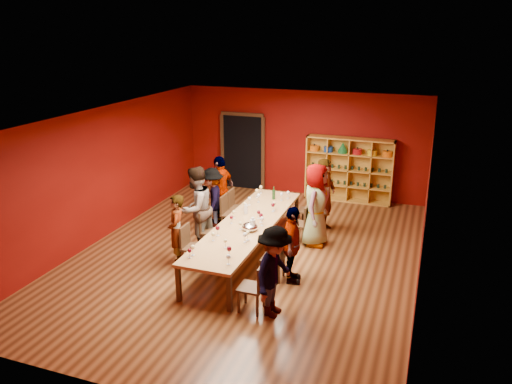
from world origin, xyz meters
TOP-DOWN VIEW (x-y plane):
  - room_shell at (0.00, 0.00)m, footprint 7.10×9.10m
  - tasting_table at (0.00, 0.00)m, footprint 1.10×4.50m
  - doorway at (-1.80, 4.43)m, footprint 1.40×0.17m
  - shelving_unit at (1.40, 4.32)m, footprint 2.40×0.40m
  - chair_person_left_1 at (-0.91, -0.88)m, footprint 0.42×0.42m
  - person_left_1 at (-1.21, -0.88)m, footprint 0.59×0.67m
  - chair_person_left_2 at (-0.91, -0.00)m, footprint 0.42×0.42m
  - person_left_2 at (-1.19, -0.00)m, footprint 0.70×1.00m
  - chair_person_left_3 at (-0.91, 1.12)m, footprint 0.42×0.42m
  - person_left_3 at (-1.32, 1.12)m, footprint 0.73×1.06m
  - chair_person_left_4 at (-0.91, 1.56)m, footprint 0.42×0.42m
  - person_left_4 at (-1.29, 1.56)m, footprint 0.63×1.07m
  - chair_person_right_0 at (0.91, -2.00)m, footprint 0.42×0.42m
  - person_right_0 at (1.24, -2.00)m, footprint 0.55×1.08m
  - chair_person_right_1 at (0.91, -0.79)m, footprint 0.42×0.42m
  - person_right_1 at (1.20, -0.79)m, footprint 0.58×0.96m
  - chair_person_right_3 at (0.91, 1.08)m, footprint 0.42×0.42m
  - person_right_3 at (1.22, 1.08)m, footprint 0.54×0.94m
  - chair_person_right_4 at (0.91, 1.97)m, footprint 0.42×0.42m
  - person_right_4 at (1.24, 1.97)m, footprint 0.56×0.70m
  - wine_glass_0 at (-0.38, 1.96)m, footprint 0.08×0.08m
  - wine_glass_1 at (0.34, -0.03)m, footprint 0.08×0.08m
  - wine_glass_2 at (-0.37, 0.16)m, footprint 0.07×0.07m
  - wine_glass_3 at (-0.21, 1.30)m, footprint 0.09×0.09m
  - wine_glass_4 at (0.31, -0.94)m, footprint 0.08×0.08m
  - wine_glass_5 at (0.14, 0.32)m, footprint 0.08×0.08m
  - wine_glass_6 at (-0.00, -0.39)m, footprint 0.07×0.07m
  - wine_glass_7 at (-0.37, 1.62)m, footprint 0.09×0.09m
  - wine_glass_8 at (0.37, -1.91)m, footprint 0.08×0.08m
  - wine_glass_9 at (0.28, -1.65)m, footprint 0.09×0.09m
  - wine_glass_10 at (-0.38, -1.90)m, footprint 0.07×0.07m
  - wine_glass_11 at (0.30, 0.82)m, footprint 0.08×0.08m
  - wine_glass_12 at (0.30, 0.89)m, footprint 0.09×0.09m
  - wine_glass_13 at (0.05, -1.29)m, footprint 0.07×0.07m
  - wine_glass_14 at (0.27, 0.12)m, footprint 0.09×0.09m
  - wine_glass_15 at (-0.30, -1.08)m, footprint 0.07×0.07m
  - wine_glass_16 at (-0.30, -0.13)m, footprint 0.07×0.07m
  - wine_glass_17 at (0.26, 1.61)m, footprint 0.08×0.08m
  - wine_glass_18 at (0.37, 1.80)m, footprint 0.08×0.08m
  - wine_glass_19 at (-0.34, 0.74)m, footprint 0.07×0.07m
  - wine_glass_20 at (-0.35, 1.05)m, footprint 0.08×0.08m
  - wine_glass_21 at (-0.31, -0.83)m, footprint 0.09×0.09m
  - wine_glass_22 at (0.32, -0.84)m, footprint 0.08×0.08m
  - wine_glass_23 at (-0.37, -1.80)m, footprint 0.08×0.08m
  - spittoon_bowl at (0.19, -0.36)m, footprint 0.33×0.33m
  - carafe_a at (-0.22, 0.51)m, footprint 0.09×0.09m
  - carafe_b at (0.26, -0.37)m, footprint 0.11×0.11m
  - wine_bottle at (0.06, 1.63)m, footprint 0.08×0.08m

SIDE VIEW (x-z plane):
  - chair_person_left_1 at x=-0.91m, z-range 0.05..0.94m
  - chair_person_left_2 at x=-0.91m, z-range 0.05..0.94m
  - chair_person_left_3 at x=-0.91m, z-range 0.05..0.94m
  - chair_person_left_4 at x=-0.91m, z-range 0.05..0.94m
  - chair_person_right_0 at x=0.91m, z-range 0.05..0.94m
  - chair_person_right_1 at x=0.91m, z-range 0.05..0.94m
  - chair_person_right_3 at x=0.91m, z-range 0.05..0.94m
  - chair_person_right_4 at x=0.91m, z-range 0.05..0.94m
  - tasting_table at x=0.00m, z-range 0.32..1.07m
  - person_left_1 at x=-1.21m, z-range 0.00..1.51m
  - person_left_3 at x=-1.32m, z-range 0.00..1.52m
  - person_right_1 at x=1.20m, z-range 0.00..1.53m
  - person_right_0 at x=1.24m, z-range 0.00..1.61m
  - spittoon_bowl at x=0.19m, z-range 0.74..0.92m
  - carafe_a at x=-0.22m, z-range 0.74..0.97m
  - person_left_4 at x=-1.29m, z-range 0.00..1.72m
  - wine_bottle at x=0.06m, z-range 0.71..1.02m
  - wine_glass_16 at x=-0.30m, z-range 0.79..0.97m
  - wine_glass_19 at x=-0.34m, z-range 0.79..0.97m
  - wine_glass_13 at x=0.05m, z-range 0.79..0.97m
  - wine_glass_6 at x=0.00m, z-range 0.79..0.97m
  - wine_glass_2 at x=-0.37m, z-range 0.79..0.97m
  - carafe_b at x=0.26m, z-range 0.74..1.03m
  - wine_glass_15 at x=-0.30m, z-range 0.79..0.97m
  - wine_glass_10 at x=-0.38m, z-range 0.79..0.98m
  - person_right_4 at x=1.24m, z-range 0.00..1.77m
  - wine_glass_18 at x=0.37m, z-range 0.79..0.98m
  - wine_glass_5 at x=0.14m, z-range 0.79..0.98m
  - wine_glass_20 at x=-0.35m, z-range 0.79..0.99m
  - wine_glass_8 at x=0.37m, z-range 0.79..0.99m
  - wine_glass_17 at x=0.26m, z-range 0.80..1.00m
  - wine_glass_22 at x=0.32m, z-range 0.80..1.00m
  - wine_glass_1 at x=0.34m, z-range 0.80..1.00m
  - wine_glass_0 at x=-0.38m, z-range 0.80..1.00m
  - wine_glass_4 at x=0.31m, z-range 0.80..1.00m
  - wine_glass_23 at x=-0.37m, z-range 0.80..1.01m
  - wine_glass_11 at x=0.30m, z-range 0.80..1.01m
  - wine_glass_14 at x=0.27m, z-range 0.80..1.01m
  - wine_glass_7 at x=-0.37m, z-range 0.80..1.02m
  - wine_glass_3 at x=-0.21m, z-range 0.80..1.02m
  - wine_glass_21 at x=-0.31m, z-range 0.80..1.02m
  - wine_glass_9 at x=0.28m, z-range 0.80..1.02m
  - wine_glass_12 at x=0.30m, z-range 0.80..1.02m
  - person_left_2 at x=-1.19m, z-range 0.00..1.86m
  - person_right_3 at x=1.22m, z-range 0.00..1.87m
  - shelving_unit at x=1.40m, z-range 0.08..1.88m
  - doorway at x=-1.80m, z-range -0.03..2.27m
  - room_shell at x=0.00m, z-range -0.02..3.02m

